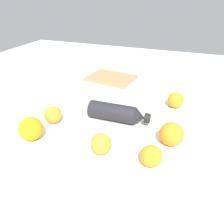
{
  "coord_description": "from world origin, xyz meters",
  "views": [
    {
      "loc": [
        0.3,
        -0.74,
        0.47
      ],
      "look_at": [
        0.03,
        -0.01,
        0.04
      ],
      "focal_mm": 35.93,
      "sensor_mm": 36.0,
      "label": 1
    }
  ],
  "objects_px": {
    "orange_2": "(176,100)",
    "orange_3": "(53,115)",
    "water_bottle": "(117,113)",
    "cutting_board": "(111,78)",
    "orange_5": "(101,144)",
    "orange_4": "(171,134)",
    "orange_0": "(31,129)",
    "orange_1": "(151,156)"
  },
  "relations": [
    {
      "from": "orange_1",
      "to": "cutting_board",
      "type": "height_order",
      "value": "orange_1"
    },
    {
      "from": "water_bottle",
      "to": "orange_4",
      "type": "relative_size",
      "value": 3.03
    },
    {
      "from": "water_bottle",
      "to": "orange_2",
      "type": "xyz_separation_m",
      "value": [
        0.2,
        0.2,
        -0.0
      ]
    },
    {
      "from": "orange_2",
      "to": "orange_5",
      "type": "height_order",
      "value": "orange_2"
    },
    {
      "from": "orange_3",
      "to": "cutting_board",
      "type": "relative_size",
      "value": 0.27
    },
    {
      "from": "orange_1",
      "to": "orange_3",
      "type": "bearing_deg",
      "value": 165.52
    },
    {
      "from": "orange_0",
      "to": "orange_1",
      "type": "bearing_deg",
      "value": 2.06
    },
    {
      "from": "water_bottle",
      "to": "orange_1",
      "type": "height_order",
      "value": "water_bottle"
    },
    {
      "from": "water_bottle",
      "to": "orange_5",
      "type": "xyz_separation_m",
      "value": [
        0.02,
        -0.2,
        -0.0
      ]
    },
    {
      "from": "orange_0",
      "to": "orange_3",
      "type": "relative_size",
      "value": 1.21
    },
    {
      "from": "orange_3",
      "to": "orange_5",
      "type": "xyz_separation_m",
      "value": [
        0.25,
        -0.11,
        0.0
      ]
    },
    {
      "from": "orange_0",
      "to": "orange_2",
      "type": "xyz_separation_m",
      "value": [
        0.44,
        0.42,
        -0.01
      ]
    },
    {
      "from": "orange_2",
      "to": "orange_3",
      "type": "distance_m",
      "value": 0.52
    },
    {
      "from": "water_bottle",
      "to": "orange_3",
      "type": "height_order",
      "value": "water_bottle"
    },
    {
      "from": "orange_2",
      "to": "orange_4",
      "type": "distance_m",
      "value": 0.28
    },
    {
      "from": "orange_5",
      "to": "cutting_board",
      "type": "bearing_deg",
      "value": 108.2
    },
    {
      "from": "orange_0",
      "to": "water_bottle",
      "type": "bearing_deg",
      "value": 42.7
    },
    {
      "from": "orange_3",
      "to": "orange_4",
      "type": "xyz_separation_m",
      "value": [
        0.45,
        0.02,
        0.01
      ]
    },
    {
      "from": "orange_0",
      "to": "cutting_board",
      "type": "xyz_separation_m",
      "value": [
        0.05,
        0.64,
        -0.03
      ]
    },
    {
      "from": "orange_2",
      "to": "orange_4",
      "type": "height_order",
      "value": "orange_4"
    },
    {
      "from": "orange_2",
      "to": "orange_5",
      "type": "bearing_deg",
      "value": -114.39
    },
    {
      "from": "orange_0",
      "to": "orange_5",
      "type": "xyz_separation_m",
      "value": [
        0.26,
        0.02,
        -0.01
      ]
    },
    {
      "from": "orange_3",
      "to": "cutting_board",
      "type": "bearing_deg",
      "value": 85.21
    },
    {
      "from": "orange_4",
      "to": "orange_2",
      "type": "bearing_deg",
      "value": 93.76
    },
    {
      "from": "cutting_board",
      "to": "water_bottle",
      "type": "bearing_deg",
      "value": -58.75
    },
    {
      "from": "orange_0",
      "to": "cutting_board",
      "type": "height_order",
      "value": "orange_0"
    },
    {
      "from": "orange_0",
      "to": "orange_2",
      "type": "distance_m",
      "value": 0.61
    },
    {
      "from": "water_bottle",
      "to": "orange_5",
      "type": "bearing_deg",
      "value": -85.94
    },
    {
      "from": "water_bottle",
      "to": "orange_1",
      "type": "distance_m",
      "value": 0.27
    },
    {
      "from": "orange_2",
      "to": "orange_5",
      "type": "relative_size",
      "value": 1.03
    },
    {
      "from": "orange_0",
      "to": "cutting_board",
      "type": "bearing_deg",
      "value": 85.4
    },
    {
      "from": "orange_1",
      "to": "orange_5",
      "type": "relative_size",
      "value": 0.96
    },
    {
      "from": "orange_2",
      "to": "orange_3",
      "type": "bearing_deg",
      "value": -145.27
    },
    {
      "from": "orange_0",
      "to": "orange_2",
      "type": "relative_size",
      "value": 1.17
    },
    {
      "from": "orange_0",
      "to": "orange_3",
      "type": "xyz_separation_m",
      "value": [
        0.01,
        0.12,
        -0.01
      ]
    },
    {
      "from": "orange_1",
      "to": "orange_2",
      "type": "distance_m",
      "value": 0.4
    },
    {
      "from": "water_bottle",
      "to": "orange_3",
      "type": "bearing_deg",
      "value": -157.44
    },
    {
      "from": "orange_1",
      "to": "water_bottle",
      "type": "bearing_deg",
      "value": 130.93
    },
    {
      "from": "orange_0",
      "to": "orange_4",
      "type": "xyz_separation_m",
      "value": [
        0.46,
        0.14,
        -0.0
      ]
    },
    {
      "from": "orange_3",
      "to": "cutting_board",
      "type": "height_order",
      "value": "orange_3"
    },
    {
      "from": "orange_1",
      "to": "orange_0",
      "type": "bearing_deg",
      "value": -177.94
    },
    {
      "from": "orange_2",
      "to": "orange_3",
      "type": "height_order",
      "value": "orange_2"
    }
  ]
}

